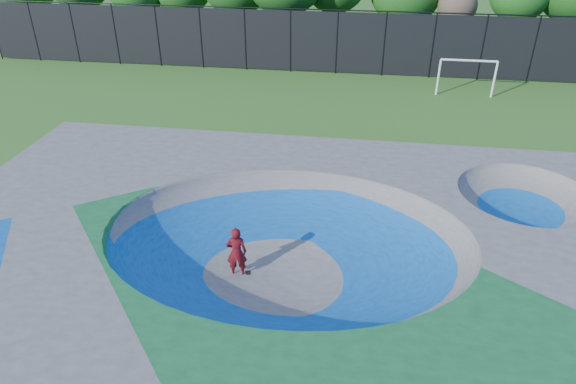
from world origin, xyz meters
name	(u,v)px	position (x,y,z in m)	size (l,w,h in m)	color
ground	(288,272)	(0.00, 0.00, 0.00)	(120.00, 120.00, 0.00)	#30621B
skate_deck	(288,252)	(0.00, 0.00, 0.75)	(22.00, 14.00, 1.50)	gray
skater	(236,252)	(-1.49, -0.37, 0.85)	(0.62, 0.41, 1.70)	#B90E15
skateboard	(238,274)	(-1.49, -0.37, 0.03)	(0.78, 0.22, 0.05)	black
soccer_goal	(468,71)	(7.70, 17.67, 1.48)	(3.23, 0.12, 2.13)	white
fence	(337,41)	(0.00, 21.00, 2.10)	(48.09, 0.09, 4.04)	black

